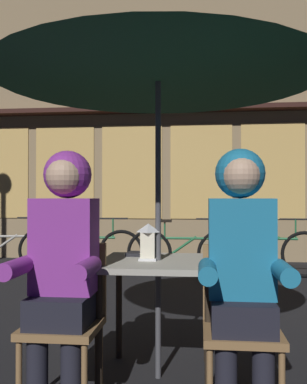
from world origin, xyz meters
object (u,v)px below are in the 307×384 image
at_px(person_left_hooded, 63,250).
at_px(bicycle_second, 86,251).
at_px(bicycle_third, 184,252).
at_px(chair_right, 241,318).
at_px(bicycle_nearest, 6,249).
at_px(lantern, 148,241).
at_px(chair_left, 66,313).
at_px(cafe_table, 158,276).
at_px(book, 142,254).
at_px(patio_umbrella, 158,52).
at_px(person_right_hooded, 242,253).
at_px(bicycle_fourth, 267,252).

relative_size(person_left_hooded, bicycle_second, 0.83).
distance_m(person_left_hooded, bicycle_third, 4.04).
relative_size(chair_right, bicycle_nearest, 0.52).
bearing_deg(bicycle_second, bicycle_nearest, 177.01).
relative_size(lantern, chair_left, 0.27).
xyz_separation_m(cafe_table, lantern, (-0.06, -0.01, 0.22)).
bearing_deg(book, bicycle_second, 117.06).
bearing_deg(chair_left, person_left_hooded, -90.00).
bearing_deg(patio_umbrella, bicycle_third, 89.49).
bearing_deg(person_right_hooded, chair_left, 176.61).
xyz_separation_m(chair_left, bicycle_third, (0.51, 3.92, -0.14)).
distance_m(patio_umbrella, chair_right, 1.68).
bearing_deg(bicycle_nearest, bicycle_second, -2.99).
relative_size(lantern, book, 1.16).
height_order(chair_left, book, chair_left).
bearing_deg(patio_umbrella, bicycle_fourth, 71.52).
bearing_deg(book, cafe_table, -49.56).
distance_m(bicycle_nearest, bicycle_second, 1.27).
xyz_separation_m(patio_umbrella, bicycle_third, (0.03, 3.55, -1.71)).
relative_size(cafe_table, bicycle_nearest, 0.45).
xyz_separation_m(person_right_hooded, bicycle_nearest, (-3.15, 4.00, -0.50)).
xyz_separation_m(lantern, bicycle_third, (0.09, 3.57, -0.51)).
height_order(chair_right, bicycle_second, chair_right).
relative_size(chair_left, bicycle_second, 0.52).
height_order(chair_left, person_left_hooded, person_left_hooded).
height_order(chair_right, person_left_hooded, person_left_hooded).
height_order(lantern, bicycle_fourth, lantern).
bearing_deg(bicycle_third, bicycle_fourth, 4.54).
bearing_deg(bicycle_third, chair_left, -97.44).
distance_m(bicycle_third, book, 3.39).
height_order(bicycle_nearest, book, bicycle_nearest).
bearing_deg(book, person_right_hooded, -39.15).
relative_size(chair_left, chair_right, 1.00).
bearing_deg(patio_umbrella, person_right_hooded, -41.57).
height_order(cafe_table, person_right_hooded, person_right_hooded).
distance_m(cafe_table, lantern, 0.23).
xyz_separation_m(person_left_hooded, bicycle_fourth, (1.70, 4.07, -0.50)).
bearing_deg(bicycle_second, person_left_hooded, -76.82).
distance_m(bicycle_second, book, 3.58).
relative_size(bicycle_third, bicycle_fourth, 1.00).
bearing_deg(chair_right, person_left_hooded, -176.61).
distance_m(lantern, bicycle_third, 3.60).
relative_size(chair_left, bicycle_third, 0.52).
xyz_separation_m(cafe_table, person_left_hooded, (-0.48, -0.43, 0.21)).
bearing_deg(person_left_hooded, bicycle_fourth, 67.35).
bearing_deg(bicycle_nearest, bicycle_fourth, 1.07).
height_order(lantern, book, lantern).
relative_size(chair_left, person_left_hooded, 0.62).
bearing_deg(cafe_table, bicycle_fourth, 71.52).
bearing_deg(bicycle_nearest, bicycle_third, -0.46).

